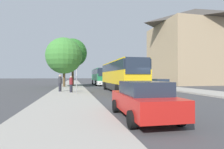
{
  "coord_description": "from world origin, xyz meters",
  "views": [
    {
      "loc": [
        -6.61,
        -14.93,
        1.76
      ],
      "look_at": [
        -1.4,
        8.56,
        2.02
      ],
      "focal_mm": 28.0,
      "sensor_mm": 36.0,
      "label": 1
    }
  ],
  "objects_px": {
    "bus_middle": "(100,76)",
    "parked_car_left_curb": "(143,99)",
    "bus_front": "(121,76)",
    "tree_right_near": "(122,66)",
    "parked_car_right_near": "(160,84)",
    "pedestrian_waiting_far": "(71,84)",
    "tree_left_near": "(64,56)",
    "pedestrian_waiting_near": "(60,83)",
    "tree_left_far": "(73,53)",
    "bus_stop_sign": "(77,78)"
  },
  "relations": [
    {
      "from": "bus_middle",
      "to": "pedestrian_waiting_far",
      "type": "distance_m",
      "value": 18.69
    },
    {
      "from": "tree_left_near",
      "to": "bus_front",
      "type": "bearing_deg",
      "value": -52.69
    },
    {
      "from": "pedestrian_waiting_near",
      "to": "tree_right_near",
      "type": "distance_m",
      "value": 34.63
    },
    {
      "from": "bus_front",
      "to": "parked_car_left_curb",
      "type": "distance_m",
      "value": 13.07
    },
    {
      "from": "bus_front",
      "to": "tree_right_near",
      "type": "distance_m",
      "value": 31.89
    },
    {
      "from": "parked_car_right_near",
      "to": "tree_left_near",
      "type": "height_order",
      "value": "tree_left_near"
    },
    {
      "from": "parked_car_left_curb",
      "to": "tree_left_far",
      "type": "xyz_separation_m",
      "value": [
        -2.95,
        25.09,
        5.16
      ]
    },
    {
      "from": "bus_front",
      "to": "tree_right_near",
      "type": "xyz_separation_m",
      "value": [
        8.86,
        30.48,
        3.07
      ]
    },
    {
      "from": "pedestrian_waiting_near",
      "to": "tree_left_far",
      "type": "relative_size",
      "value": 0.21
    },
    {
      "from": "bus_front",
      "to": "tree_left_near",
      "type": "distance_m",
      "value": 11.77
    },
    {
      "from": "parked_car_left_curb",
      "to": "bus_middle",
      "type": "bearing_deg",
      "value": 86.74
    },
    {
      "from": "parked_car_left_curb",
      "to": "tree_left_far",
      "type": "height_order",
      "value": "tree_left_far"
    },
    {
      "from": "parked_car_right_near",
      "to": "tree_left_near",
      "type": "distance_m",
      "value": 15.35
    },
    {
      "from": "parked_car_right_near",
      "to": "bus_stop_sign",
      "type": "height_order",
      "value": "bus_stop_sign"
    },
    {
      "from": "bus_stop_sign",
      "to": "tree_right_near",
      "type": "xyz_separation_m",
      "value": [
        13.98,
        33.38,
        3.31
      ]
    },
    {
      "from": "pedestrian_waiting_far",
      "to": "tree_right_near",
      "type": "distance_m",
      "value": 35.28
    },
    {
      "from": "pedestrian_waiting_near",
      "to": "tree_left_far",
      "type": "distance_m",
      "value": 13.47
    },
    {
      "from": "bus_stop_sign",
      "to": "pedestrian_waiting_far",
      "type": "height_order",
      "value": "bus_stop_sign"
    },
    {
      "from": "parked_car_left_curb",
      "to": "tree_right_near",
      "type": "xyz_separation_m",
      "value": [
        11.44,
        43.25,
        4.1
      ]
    },
    {
      "from": "bus_middle",
      "to": "tree_left_near",
      "type": "distance_m",
      "value": 10.6
    },
    {
      "from": "parked_car_right_near",
      "to": "pedestrian_waiting_far",
      "type": "xyz_separation_m",
      "value": [
        -10.92,
        -2.09,
        0.24
      ]
    },
    {
      "from": "pedestrian_waiting_near",
      "to": "pedestrian_waiting_far",
      "type": "relative_size",
      "value": 1.08
    },
    {
      "from": "pedestrian_waiting_far",
      "to": "parked_car_left_curb",
      "type": "bearing_deg",
      "value": 77.64
    },
    {
      "from": "bus_front",
      "to": "pedestrian_waiting_far",
      "type": "xyz_separation_m",
      "value": [
        -5.65,
        -1.45,
        -0.84
      ]
    },
    {
      "from": "parked_car_left_curb",
      "to": "tree_right_near",
      "type": "relative_size",
      "value": 0.61
    },
    {
      "from": "pedestrian_waiting_far",
      "to": "tree_left_far",
      "type": "height_order",
      "value": "tree_left_far"
    },
    {
      "from": "pedestrian_waiting_far",
      "to": "bus_front",
      "type": "bearing_deg",
      "value": 166.88
    },
    {
      "from": "bus_middle",
      "to": "tree_left_near",
      "type": "bearing_deg",
      "value": -132.38
    },
    {
      "from": "parked_car_left_curb",
      "to": "pedestrian_waiting_near",
      "type": "bearing_deg",
      "value": 110.49
    },
    {
      "from": "parked_car_right_near",
      "to": "pedestrian_waiting_near",
      "type": "xyz_separation_m",
      "value": [
        -12.09,
        -0.81,
        0.31
      ]
    },
    {
      "from": "parked_car_left_curb",
      "to": "tree_left_near",
      "type": "xyz_separation_m",
      "value": [
        -4.28,
        21.78,
        4.23
      ]
    },
    {
      "from": "pedestrian_waiting_near",
      "to": "bus_front",
      "type": "bearing_deg",
      "value": 103.1
    },
    {
      "from": "pedestrian_waiting_far",
      "to": "tree_left_near",
      "type": "relative_size",
      "value": 0.22
    },
    {
      "from": "bus_stop_sign",
      "to": "parked_car_right_near",
      "type": "bearing_deg",
      "value": 18.82
    },
    {
      "from": "bus_middle",
      "to": "pedestrian_waiting_near",
      "type": "bearing_deg",
      "value": -111.59
    },
    {
      "from": "parked_car_right_near",
      "to": "pedestrian_waiting_far",
      "type": "height_order",
      "value": "pedestrian_waiting_far"
    },
    {
      "from": "parked_car_left_curb",
      "to": "pedestrian_waiting_near",
      "type": "relative_size",
      "value": 2.47
    },
    {
      "from": "bus_stop_sign",
      "to": "pedestrian_waiting_far",
      "type": "bearing_deg",
      "value": 109.68
    },
    {
      "from": "bus_stop_sign",
      "to": "tree_right_near",
      "type": "height_order",
      "value": "tree_right_near"
    },
    {
      "from": "tree_right_near",
      "to": "bus_stop_sign",
      "type": "bearing_deg",
      "value": -112.72
    },
    {
      "from": "tree_left_near",
      "to": "bus_middle",
      "type": "bearing_deg",
      "value": 46.57
    },
    {
      "from": "bus_middle",
      "to": "tree_left_near",
      "type": "xyz_separation_m",
      "value": [
        -6.93,
        -7.32,
        3.28
      ]
    },
    {
      "from": "tree_left_near",
      "to": "parked_car_right_near",
      "type": "bearing_deg",
      "value": -34.58
    },
    {
      "from": "pedestrian_waiting_near",
      "to": "parked_car_right_near",
      "type": "bearing_deg",
      "value": 105.53
    },
    {
      "from": "bus_middle",
      "to": "parked_car_left_curb",
      "type": "relative_size",
      "value": 2.72
    },
    {
      "from": "tree_left_far",
      "to": "pedestrian_waiting_near",
      "type": "bearing_deg",
      "value": -95.82
    },
    {
      "from": "bus_stop_sign",
      "to": "pedestrian_waiting_far",
      "type": "distance_m",
      "value": 1.66
    },
    {
      "from": "pedestrian_waiting_near",
      "to": "tree_left_far",
      "type": "height_order",
      "value": "tree_left_far"
    },
    {
      "from": "tree_right_near",
      "to": "bus_middle",
      "type": "bearing_deg",
      "value": -121.85
    },
    {
      "from": "bus_front",
      "to": "bus_stop_sign",
      "type": "bearing_deg",
      "value": -150.29
    }
  ]
}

